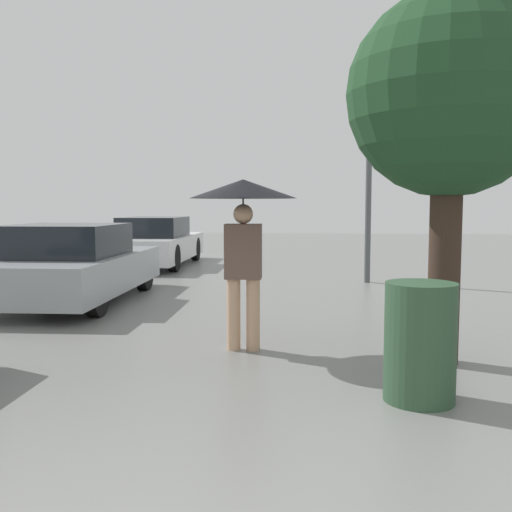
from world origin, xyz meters
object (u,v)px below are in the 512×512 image
object	(u,v)px
street_lamp	(369,140)
parked_car_middle	(70,265)
trash_bin	(420,342)
tree	(449,98)
pedestrian	(243,211)
parked_car_farthest	(156,243)

from	to	relation	value
street_lamp	parked_car_middle	bearing A→B (deg)	-152.47
trash_bin	street_lamp	bearing A→B (deg)	86.27
tree	parked_car_middle	bearing A→B (deg)	147.23
pedestrian	street_lamp	xyz separation A→B (m)	(1.97, 5.49, 1.33)
tree	trash_bin	bearing A→B (deg)	-112.19
tree	pedestrian	bearing A→B (deg)	169.79
tree	street_lamp	bearing A→B (deg)	90.05
pedestrian	street_lamp	bearing A→B (deg)	70.21
street_lamp	tree	bearing A→B (deg)	-89.95
parked_car_farthest	street_lamp	distance (m)	6.18
parked_car_middle	street_lamp	distance (m)	6.08
parked_car_middle	trash_bin	world-z (taller)	parked_car_middle
pedestrian	street_lamp	distance (m)	5.98
parked_car_middle	trash_bin	xyz separation A→B (m)	(4.56, -4.36, -0.11)
pedestrian	trash_bin	world-z (taller)	pedestrian
parked_car_middle	tree	distance (m)	6.28
tree	street_lamp	xyz separation A→B (m)	(-0.01, 5.84, 0.28)
street_lamp	trash_bin	xyz separation A→B (m)	(-0.45, -6.97, -2.34)
tree	street_lamp	distance (m)	5.85
trash_bin	pedestrian	bearing A→B (deg)	135.73
parked_car_farthest	tree	xyz separation A→B (m)	(4.99, -8.74, 1.95)
pedestrian	tree	distance (m)	2.27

